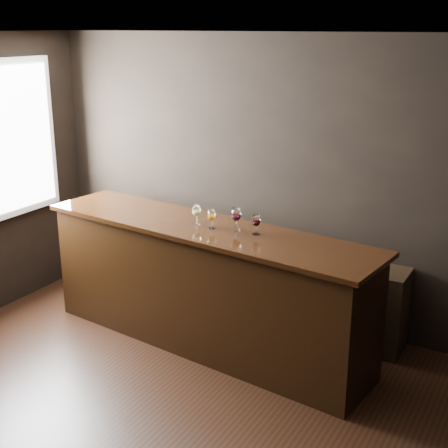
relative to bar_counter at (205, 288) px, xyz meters
The scene contains 9 objects.
ground 1.47m from the bar_counter, 81.09° to the right, with size 5.00×5.00×0.00m, color black.
room_shell 1.76m from the bar_counter, 91.01° to the right, with size 5.02×4.52×2.81m.
bar_counter is the anchor object (origin of this frame).
bar_top 0.58m from the bar_counter, ahead, with size 3.29×0.76×0.04m, color black.
back_bar_shelf 0.92m from the bar_counter, 49.54° to the left, with size 2.16×0.40×0.78m, color black.
glass_white 0.73m from the bar_counter, behind, with size 0.08×0.08×0.18m.
glass_amber 0.72m from the bar_counter, 17.82° to the right, with size 0.07×0.07×0.17m.
glass_red_a 0.80m from the bar_counter, ahead, with size 0.09×0.09×0.21m.
glass_red_b 0.87m from the bar_counter, ahead, with size 0.08×0.08×0.18m.
Camera 1 is at (2.52, -3.15, 2.86)m, focal length 50.00 mm.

